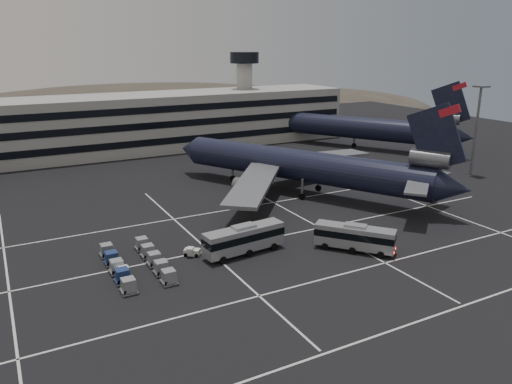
{
  "coord_description": "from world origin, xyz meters",
  "views": [
    {
      "loc": [
        -29.35,
        -52.82,
        26.52
      ],
      "look_at": [
        4.48,
        10.27,
        5.0
      ],
      "focal_mm": 35.0,
      "sensor_mm": 36.0,
      "label": 1
    }
  ],
  "objects_px": {
    "tug_a": "(122,272)",
    "bus_far": "(244,238)",
    "bus_near": "(355,236)",
    "uld_cluster": "(136,263)",
    "trijet_main": "(304,166)"
  },
  "relations": [
    {
      "from": "tug_a",
      "to": "bus_far",
      "type": "bearing_deg",
      "value": 8.12
    },
    {
      "from": "bus_far",
      "to": "uld_cluster",
      "type": "distance_m",
      "value": 13.95
    },
    {
      "from": "trijet_main",
      "to": "bus_far",
      "type": "xyz_separation_m",
      "value": [
        -21.71,
        -18.98,
        -3.09
      ]
    },
    {
      "from": "trijet_main",
      "to": "bus_near",
      "type": "xyz_separation_m",
      "value": [
        -8.42,
        -25.04,
        -3.23
      ]
    },
    {
      "from": "bus_far",
      "to": "uld_cluster",
      "type": "relative_size",
      "value": 0.87
    },
    {
      "from": "bus_near",
      "to": "bus_far",
      "type": "xyz_separation_m",
      "value": [
        -13.29,
        6.06,
        0.14
      ]
    },
    {
      "from": "bus_far",
      "to": "tug_a",
      "type": "bearing_deg",
      "value": 82.19
    },
    {
      "from": "bus_far",
      "to": "uld_cluster",
      "type": "bearing_deg",
      "value": 76.37
    },
    {
      "from": "bus_far",
      "to": "uld_cluster",
      "type": "xyz_separation_m",
      "value": [
        -13.75,
        1.97,
        -1.33
      ]
    },
    {
      "from": "trijet_main",
      "to": "bus_near",
      "type": "height_order",
      "value": "trijet_main"
    },
    {
      "from": "trijet_main",
      "to": "bus_near",
      "type": "relative_size",
      "value": 5.52
    },
    {
      "from": "tug_a",
      "to": "uld_cluster",
      "type": "xyz_separation_m",
      "value": [
        2.02,
        1.33,
        0.18
      ]
    },
    {
      "from": "bus_far",
      "to": "tug_a",
      "type": "distance_m",
      "value": 15.86
    },
    {
      "from": "bus_near",
      "to": "uld_cluster",
      "type": "bearing_deg",
      "value": 123.81
    },
    {
      "from": "bus_near",
      "to": "tug_a",
      "type": "height_order",
      "value": "bus_near"
    }
  ]
}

